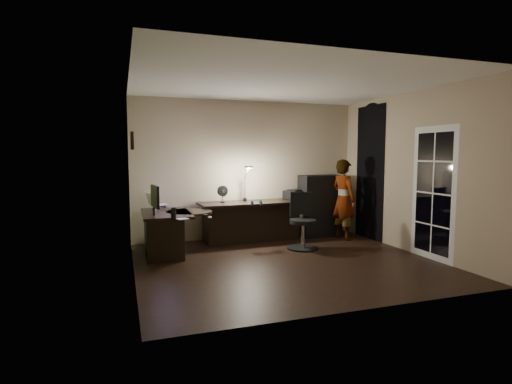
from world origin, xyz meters
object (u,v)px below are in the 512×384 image
object	(u,v)px
desk_right	(252,221)
cabinet	(320,206)
person	(344,199)
office_chair	(303,221)
desk_left	(166,234)
monitor	(154,205)

from	to	relation	value
desk_right	cabinet	xyz separation A→B (m)	(1.46, 0.04, 0.24)
cabinet	person	bearing A→B (deg)	-57.01
desk_right	office_chair	world-z (taller)	office_chair
desk_right	office_chair	bearing A→B (deg)	-56.87
desk_right	person	bearing A→B (deg)	-14.90
desk_right	person	world-z (taller)	person
office_chair	cabinet	bearing A→B (deg)	65.35
desk_left	desk_right	size ratio (longest dim) A/B	0.61
office_chair	person	distance (m)	1.25
monitor	office_chair	xyz separation A→B (m)	(2.53, -0.03, -0.38)
office_chair	person	size ratio (longest dim) A/B	0.63
desk_right	person	xyz separation A→B (m)	(1.75, -0.38, 0.40)
desk_left	cabinet	world-z (taller)	cabinet
cabinet	person	world-z (taller)	person
monitor	desk_right	bearing A→B (deg)	18.42
desk_right	monitor	distance (m)	2.13
desk_left	office_chair	bearing A→B (deg)	-7.24
desk_left	cabinet	bearing A→B (deg)	11.64
office_chair	desk_right	bearing A→B (deg)	142.66
cabinet	person	size ratio (longest dim) A/B	0.79
desk_left	person	size ratio (longest dim) A/B	0.79
desk_left	monitor	xyz separation A→B (m)	(-0.21, -0.30, 0.52)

